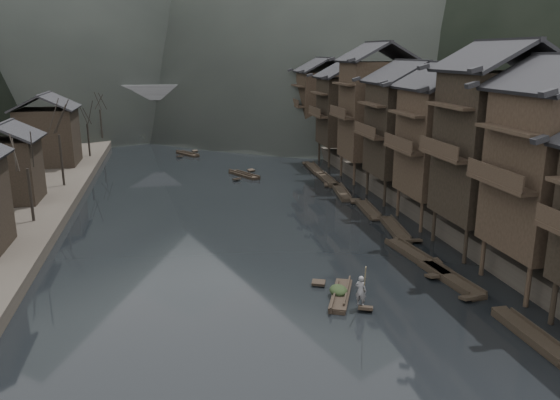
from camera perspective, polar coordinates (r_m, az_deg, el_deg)
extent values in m
plane|color=black|center=(33.08, -0.30, -10.64)|extent=(300.00, 300.00, 0.00)
cube|color=#2D2823|center=(81.44, 18.88, 4.80)|extent=(40.00, 200.00, 1.80)
cylinder|color=black|center=(33.56, 26.67, -9.53)|extent=(0.30, 0.30, 2.90)
cylinder|color=black|center=(35.14, 24.49, -8.17)|extent=(0.30, 0.30, 2.90)
cylinder|color=black|center=(38.81, 20.42, -5.57)|extent=(0.30, 0.30, 2.90)
cylinder|color=black|center=(40.29, 23.77, -5.16)|extent=(0.30, 0.30, 2.90)
cube|color=black|center=(34.85, 22.03, 1.63)|extent=(1.20, 5.70, 0.25)
cylinder|color=black|center=(40.57, 18.82, -4.53)|extent=(0.30, 0.30, 2.90)
cylinder|color=black|center=(44.54, 15.77, -2.54)|extent=(0.30, 0.30, 2.90)
cylinder|color=black|center=(41.98, 22.08, -4.18)|extent=(0.30, 0.30, 2.90)
cylinder|color=black|center=(45.84, 18.84, -2.29)|extent=(0.30, 0.30, 2.90)
cube|color=black|center=(42.58, 21.60, 5.26)|extent=(7.00, 6.00, 10.52)
cube|color=black|center=(40.65, 16.76, 4.50)|extent=(1.20, 5.70, 0.25)
cylinder|color=black|center=(46.41, 14.56, -1.74)|extent=(0.30, 0.30, 2.90)
cylinder|color=black|center=(50.59, 12.23, -0.20)|extent=(0.30, 0.30, 2.90)
cylinder|color=black|center=(47.66, 17.54, -1.52)|extent=(0.30, 0.30, 2.90)
cylinder|color=black|center=(51.74, 15.03, -0.04)|extent=(0.30, 0.30, 2.90)
cube|color=black|center=(48.65, 17.10, 5.79)|extent=(7.00, 6.00, 8.87)
cube|color=black|center=(46.96, 12.73, 5.22)|extent=(1.20, 5.70, 0.25)
cylinder|color=black|center=(53.44, 10.88, 0.69)|extent=(0.30, 0.30, 2.90)
cylinder|color=black|center=(57.77, 9.11, 1.86)|extent=(0.30, 0.30, 2.90)
cylinder|color=black|center=(54.52, 13.56, 0.83)|extent=(0.30, 0.30, 2.90)
cylinder|color=black|center=(58.78, 11.63, 1.97)|extent=(0.30, 0.30, 2.90)
cube|color=black|center=(55.73, 13.23, 7.21)|extent=(7.00, 6.00, 8.95)
cube|color=black|center=(54.27, 9.32, 6.72)|extent=(1.20, 5.70, 0.25)
cylinder|color=black|center=(61.63, 7.76, 2.74)|extent=(0.30, 0.30, 2.90)
cylinder|color=black|center=(66.08, 6.41, 3.63)|extent=(0.30, 0.30, 2.90)
cylinder|color=black|center=(62.57, 10.15, 2.83)|extent=(0.30, 0.30, 2.90)
cylinder|color=black|center=(66.96, 8.66, 3.70)|extent=(0.30, 0.30, 2.90)
cube|color=black|center=(63.86, 9.94, 9.19)|extent=(7.00, 6.00, 10.81)
cube|color=black|center=(62.59, 6.46, 8.70)|extent=(1.20, 5.70, 0.25)
cylinder|color=black|center=(70.95, 5.14, 4.46)|extent=(0.30, 0.30, 2.90)
cylinder|color=black|center=(75.49, 4.12, 5.13)|extent=(0.30, 0.30, 2.90)
cylinder|color=black|center=(71.77, 7.26, 4.52)|extent=(0.30, 0.30, 2.90)
cylinder|color=black|center=(76.26, 6.12, 5.18)|extent=(0.30, 0.30, 2.90)
cube|color=black|center=(73.34, 7.07, 9.18)|extent=(7.00, 6.00, 8.62)
cube|color=black|center=(72.23, 4.01, 8.83)|extent=(1.20, 5.70, 0.25)
cylinder|color=black|center=(82.35, 2.78, 5.99)|extent=(0.30, 0.30, 2.90)
cylinder|color=black|center=(86.96, 2.01, 6.48)|extent=(0.30, 0.30, 2.90)
cylinder|color=black|center=(83.06, 4.63, 6.03)|extent=(0.30, 0.30, 2.90)
cylinder|color=black|center=(87.63, 3.77, 6.53)|extent=(0.30, 0.30, 2.90)
cube|color=black|center=(84.74, 4.50, 10.15)|extent=(7.00, 6.00, 8.95)
cube|color=black|center=(83.79, 1.82, 9.83)|extent=(1.20, 5.70, 0.25)
cube|color=black|center=(56.20, -26.45, 3.00)|extent=(5.00, 5.00, 5.80)
cube|color=black|center=(73.41, -23.03, 6.29)|extent=(6.50, 6.50, 6.80)
cylinder|color=black|center=(48.86, -24.41, 0.78)|extent=(0.24, 0.24, 4.42)
cylinder|color=black|center=(60.99, -21.91, 4.11)|extent=(0.24, 0.24, 5.32)
cylinder|color=black|center=(77.57, -19.73, 6.08)|extent=(0.24, 0.24, 4.30)
cylinder|color=black|center=(90.36, -18.63, 7.54)|extent=(0.24, 0.24, 4.91)
cube|color=black|center=(31.97, 24.88, -12.84)|extent=(1.17, 5.82, 0.30)
cube|color=black|center=(31.89, 24.91, -12.55)|extent=(1.23, 5.70, 0.10)
cube|color=black|center=(33.93, 22.19, -10.61)|extent=(0.94, 0.73, 0.32)
cube|color=black|center=(37.50, 17.35, -7.90)|extent=(1.82, 6.14, 0.30)
cube|color=black|center=(37.44, 17.37, -7.65)|extent=(1.86, 6.03, 0.10)
cube|color=black|center=(39.96, 15.85, -6.13)|extent=(1.02, 0.86, 0.33)
cube|color=black|center=(35.01, 19.10, -9.50)|extent=(1.02, 0.86, 0.33)
cube|color=black|center=(40.75, 14.05, -5.79)|extent=(1.94, 7.56, 0.30)
cube|color=black|center=(40.69, 14.07, -5.55)|extent=(1.98, 7.42, 0.10)
cube|color=black|center=(43.90, 12.58, -3.97)|extent=(1.03, 1.02, 0.36)
cube|color=black|center=(37.57, 15.81, -7.51)|extent=(1.03, 1.02, 0.36)
cube|color=black|center=(46.57, 11.87, -3.00)|extent=(1.96, 6.65, 0.30)
cube|color=black|center=(46.51, 11.88, -2.79)|extent=(1.99, 6.53, 0.10)
cube|color=black|center=(49.12, 10.02, -1.77)|extent=(1.03, 0.92, 0.34)
cube|color=black|center=(44.00, 13.96, -4.01)|extent=(1.03, 0.92, 0.34)
cube|color=black|center=(51.86, 9.12, -0.99)|extent=(1.65, 5.94, 0.30)
cube|color=black|center=(51.81, 9.13, -0.80)|extent=(1.69, 5.83, 0.10)
cube|color=black|center=(54.26, 7.85, -0.06)|extent=(1.00, 0.81, 0.32)
cube|color=black|center=(49.41, 10.54, -1.70)|extent=(1.00, 0.81, 0.32)
cube|color=black|center=(57.92, 6.40, 0.82)|extent=(2.02, 6.98, 0.30)
cube|color=black|center=(57.88, 6.41, 0.99)|extent=(2.05, 6.85, 0.10)
cube|color=black|center=(60.80, 5.08, 1.68)|extent=(1.04, 0.96, 0.35)
cube|color=black|center=(55.02, 7.88, 0.15)|extent=(1.04, 0.96, 0.35)
cube|color=black|center=(63.36, 4.92, 2.10)|extent=(1.27, 6.51, 0.30)
cube|color=black|center=(63.32, 4.93, 2.26)|extent=(1.32, 6.39, 0.10)
cube|color=black|center=(66.23, 4.11, 2.82)|extent=(0.96, 0.82, 0.34)
cube|color=black|center=(60.45, 5.82, 1.58)|extent=(0.96, 0.82, 0.34)
cube|color=black|center=(69.28, 3.57, 3.26)|extent=(1.45, 7.08, 0.30)
cube|color=black|center=(69.24, 3.57, 3.40)|extent=(1.50, 6.94, 0.10)
cube|color=black|center=(72.41, 2.76, 3.90)|extent=(0.98, 0.91, 0.35)
cube|color=black|center=(66.12, 4.47, 2.79)|extent=(0.98, 0.91, 0.35)
cube|color=black|center=(65.87, -3.77, 2.63)|extent=(3.32, 5.07, 0.30)
cube|color=black|center=(65.83, -3.77, 2.78)|extent=(3.31, 5.00, 0.10)
cube|color=black|center=(68.14, -3.05, 3.18)|extent=(1.05, 0.97, 0.31)
cube|color=black|center=(63.56, -4.55, 2.28)|extent=(1.05, 0.97, 0.31)
cube|color=black|center=(80.60, -9.64, 4.76)|extent=(3.27, 4.52, 0.30)
cube|color=black|center=(80.57, -9.64, 4.89)|extent=(3.26, 4.47, 0.10)
cube|color=black|center=(82.51, -8.88, 5.13)|extent=(1.03, 0.94, 0.29)
cube|color=black|center=(78.66, -10.44, 4.57)|extent=(1.03, 0.94, 0.29)
cube|color=black|center=(88.58, -5.74, 5.82)|extent=(3.28, 5.44, 0.30)
cube|color=black|center=(88.55, -5.75, 5.94)|extent=(3.28, 5.36, 0.10)
cube|color=black|center=(90.82, -6.62, 6.12)|extent=(1.06, 0.99, 0.31)
cube|color=black|center=(86.32, -4.83, 5.70)|extent=(1.06, 0.99, 0.31)
cube|color=black|center=(99.87, -10.22, 6.72)|extent=(1.86, 5.24, 0.30)
cube|color=black|center=(99.84, -10.22, 6.82)|extent=(1.89, 5.15, 0.10)
cube|color=black|center=(102.27, -10.02, 7.00)|extent=(0.95, 0.78, 0.30)
cube|color=black|center=(97.43, -10.43, 6.58)|extent=(0.95, 0.78, 0.30)
cube|color=#4C4C4F|center=(101.65, -8.27, 10.94)|extent=(40.00, 6.00, 1.60)
cube|color=#4C4C4F|center=(98.87, -8.21, 11.59)|extent=(40.00, 0.50, 1.00)
cube|color=#4C4C4F|center=(104.26, -8.39, 11.76)|extent=(40.00, 0.50, 1.00)
cube|color=#4C4C4F|center=(102.19, -16.12, 8.28)|extent=(3.20, 6.00, 6.40)
cube|color=#4C4C4F|center=(101.86, -10.74, 8.58)|extent=(3.20, 6.00, 6.40)
cube|color=#4C4C4F|center=(102.36, -5.64, 8.80)|extent=(3.20, 6.00, 6.40)
cube|color=#4C4C4F|center=(103.74, -0.35, 8.96)|extent=(3.20, 6.00, 6.40)
cube|color=black|center=(33.76, 6.37, -9.90)|extent=(2.68, 4.53, 0.30)
cube|color=black|center=(33.69, 6.38, -9.63)|extent=(2.69, 4.47, 0.10)
cube|color=black|center=(35.21, 4.06, -8.50)|extent=(0.99, 0.85, 0.29)
cube|color=black|center=(32.27, 8.94, -10.96)|extent=(0.99, 0.85, 0.29)
ellipsoid|color=black|center=(33.67, 6.15, -8.84)|extent=(1.08, 1.41, 0.65)
imported|color=slate|center=(32.11, 8.46, -8.98)|extent=(0.80, 0.78, 1.85)
cylinder|color=#8C7A51|center=(31.15, 9.00, -4.23)|extent=(1.01, 2.77, 3.75)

